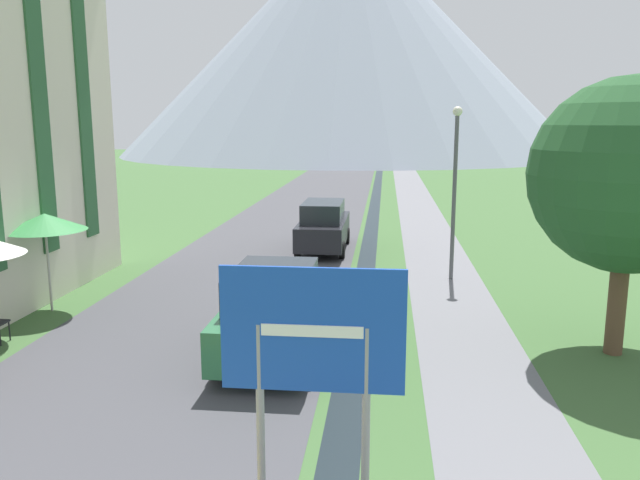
# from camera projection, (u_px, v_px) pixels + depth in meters

# --- Properties ---
(ground_plane) EXTENTS (160.00, 160.00, 0.00)m
(ground_plane) POSITION_uv_depth(u_px,v_px,m) (337.00, 247.00, 23.64)
(ground_plane) COLOR #3D6033
(road) EXTENTS (6.40, 60.00, 0.01)m
(road) POSITION_uv_depth(u_px,v_px,m) (305.00, 209.00, 33.66)
(road) COLOR #424247
(road) RESTS_ON ground_plane
(footpath) EXTENTS (2.20, 60.00, 0.01)m
(footpath) POSITION_uv_depth(u_px,v_px,m) (419.00, 211.00, 33.04)
(footpath) COLOR slate
(footpath) RESTS_ON ground_plane
(drainage_channel) EXTENTS (0.60, 60.00, 0.00)m
(drainage_channel) POSITION_uv_depth(u_px,v_px,m) (374.00, 210.00, 33.28)
(drainage_channel) COLOR black
(drainage_channel) RESTS_ON ground_plane
(mountain_distant) EXTENTS (64.27, 64.27, 32.52)m
(mountain_distant) POSITION_uv_depth(u_px,v_px,m) (349.00, 39.00, 88.42)
(mountain_distant) COLOR gray
(mountain_distant) RESTS_ON ground_plane
(road_sign) EXTENTS (2.15, 0.11, 3.05)m
(road_sign) POSITION_uv_depth(u_px,v_px,m) (312.00, 351.00, 7.20)
(road_sign) COLOR gray
(road_sign) RESTS_ON ground_plane
(parked_car_near) EXTENTS (1.91, 4.30, 1.82)m
(parked_car_near) POSITION_uv_depth(u_px,v_px,m) (275.00, 311.00, 12.54)
(parked_car_near) COLOR #28663D
(parked_car_near) RESTS_ON ground_plane
(parked_car_far) EXTENTS (1.74, 4.50, 1.82)m
(parked_car_far) POSITION_uv_depth(u_px,v_px,m) (323.00, 226.00, 22.79)
(parked_car_far) COLOR black
(parked_car_far) RESTS_ON ground_plane
(cafe_umbrella_rear_green) EXTENTS (1.99, 1.99, 2.46)m
(cafe_umbrella_rear_green) POSITION_uv_depth(u_px,v_px,m) (45.00, 222.00, 15.21)
(cafe_umbrella_rear_green) COLOR #B7B2A8
(cafe_umbrella_rear_green) RESTS_ON ground_plane
(streetlamp) EXTENTS (0.28, 0.28, 5.10)m
(streetlamp) POSITION_uv_depth(u_px,v_px,m) (455.00, 178.00, 18.22)
(streetlamp) COLOR #515156
(streetlamp) RESTS_ON ground_plane
(tree_by_path) EXTENTS (3.83, 3.83, 5.56)m
(tree_by_path) POSITION_uv_depth(u_px,v_px,m) (629.00, 176.00, 12.09)
(tree_by_path) COLOR brown
(tree_by_path) RESTS_ON ground_plane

